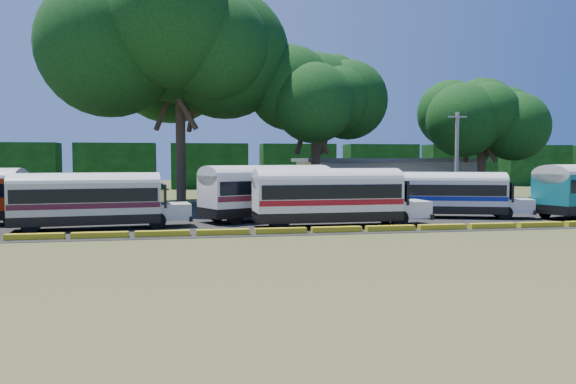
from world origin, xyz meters
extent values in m
plane|color=#304918|center=(0.00, 0.00, 0.00)|extent=(160.00, 160.00, 0.00)
cube|color=black|center=(1.00, 12.00, 0.01)|extent=(64.00, 24.00, 0.02)
cube|color=gold|center=(-10.50, 1.00, 0.15)|extent=(2.70, 0.45, 0.30)
cube|color=gold|center=(-7.50, 1.00, 0.15)|extent=(2.70, 0.45, 0.30)
cube|color=gold|center=(-4.50, 1.00, 0.15)|extent=(2.70, 0.45, 0.30)
cube|color=gold|center=(-1.50, 1.00, 0.15)|extent=(2.70, 0.45, 0.30)
cube|color=gold|center=(1.50, 1.00, 0.15)|extent=(2.70, 0.45, 0.30)
cube|color=gold|center=(4.50, 1.00, 0.15)|extent=(2.70, 0.45, 0.30)
cube|color=gold|center=(7.50, 1.00, 0.15)|extent=(2.70, 0.45, 0.30)
cube|color=gold|center=(10.50, 1.00, 0.15)|extent=(2.70, 0.45, 0.30)
cube|color=gold|center=(13.50, 1.00, 0.15)|extent=(2.70, 0.45, 0.30)
cube|color=gold|center=(16.50, 1.00, 0.15)|extent=(2.70, 0.45, 0.30)
cube|color=beige|center=(18.00, 30.00, 1.80)|extent=(18.00, 8.00, 3.60)
cube|color=#515358|center=(18.00, 30.00, 3.80)|extent=(19.00, 9.00, 0.40)
cube|color=black|center=(-24.00, 48.00, 3.00)|extent=(10.00, 4.00, 6.00)
cube|color=black|center=(-12.00, 48.00, 3.00)|extent=(10.00, 4.00, 6.00)
cube|color=black|center=(0.00, 48.00, 3.00)|extent=(10.00, 4.00, 6.00)
cube|color=black|center=(12.00, 48.00, 3.00)|extent=(10.00, 4.00, 6.00)
cube|color=black|center=(24.00, 48.00, 3.00)|extent=(10.00, 4.00, 6.00)
cube|color=black|center=(36.00, 48.00, 3.00)|extent=(10.00, 4.00, 6.00)
cube|color=black|center=(48.00, 48.00, 3.00)|extent=(10.00, 4.00, 6.00)
cylinder|color=black|center=(-13.08, 6.73, 0.51)|extent=(1.03, 0.35, 1.02)
cylinder|color=black|center=(-12.93, 8.90, 0.51)|extent=(1.03, 0.35, 1.02)
cube|color=#9E2107|center=(-11.89, 7.74, 0.96)|extent=(1.98, 2.35, 0.96)
cube|color=black|center=(-12.53, 7.78, 1.96)|extent=(0.31, 2.34, 1.39)
cube|color=black|center=(-11.03, 7.68, 0.56)|extent=(0.35, 2.49, 0.30)
cylinder|color=black|center=(-4.89, 4.03, 0.47)|extent=(0.97, 0.37, 0.95)
cylinder|color=black|center=(-5.12, 6.04, 0.47)|extent=(0.97, 0.37, 0.95)
cylinder|color=black|center=(-11.28, 3.31, 0.47)|extent=(0.97, 0.37, 0.95)
cylinder|color=black|center=(-11.51, 5.32, 0.47)|extent=(0.97, 0.37, 0.95)
cube|color=black|center=(-8.67, 4.62, 0.62)|extent=(7.98, 3.23, 0.52)
cube|color=beige|center=(-8.67, 4.62, 1.74)|extent=(7.98, 3.23, 1.73)
cube|color=black|center=(-8.67, 4.62, 1.94)|extent=(7.68, 3.25, 0.73)
cube|color=#4D1325|center=(-8.67, 4.62, 1.39)|extent=(7.91, 3.25, 0.28)
ellipsoid|color=silver|center=(-8.67, 4.62, 2.60)|extent=(7.98, 3.23, 1.06)
cube|color=beige|center=(-3.97, 5.15, 0.90)|extent=(1.93, 2.26, 0.90)
cube|color=black|center=(-4.56, 5.09, 1.82)|extent=(0.39, 2.18, 1.30)
cube|color=black|center=(-3.17, 5.24, 0.52)|extent=(0.43, 2.32, 0.28)
cube|color=black|center=(-12.48, 4.19, 0.52)|extent=(0.43, 2.32, 0.28)
cylinder|color=black|center=(6.06, 8.37, 0.53)|extent=(1.08, 0.71, 1.06)
cylinder|color=black|center=(5.12, 10.42, 0.53)|extent=(1.08, 0.71, 1.06)
cylinder|color=black|center=(-0.47, 5.38, 0.53)|extent=(1.08, 0.71, 1.06)
cylinder|color=black|center=(-1.41, 7.44, 0.53)|extent=(1.08, 0.71, 1.06)
cube|color=black|center=(1.84, 7.68, 0.69)|extent=(8.98, 6.00, 0.58)
cube|color=white|center=(1.84, 7.68, 1.94)|extent=(8.98, 6.00, 1.93)
cube|color=black|center=(1.84, 7.68, 2.17)|extent=(8.69, 5.92, 0.81)
cube|color=#5B1720|center=(1.84, 7.68, 1.55)|extent=(8.92, 6.01, 0.32)
ellipsoid|color=silver|center=(1.84, 7.68, 2.91)|extent=(8.98, 6.00, 1.19)
cube|color=white|center=(6.65, 9.88, 1.00)|extent=(2.70, 2.90, 1.00)
cube|color=black|center=(6.04, 9.60, 2.04)|extent=(1.15, 2.28, 1.45)
cube|color=black|center=(7.46, 10.25, 0.58)|extent=(1.25, 2.43, 0.32)
cube|color=black|center=(-2.05, 5.90, 0.58)|extent=(1.25, 2.43, 0.32)
cylinder|color=black|center=(8.59, 2.42, 0.51)|extent=(1.02, 0.31, 1.01)
cylinder|color=black|center=(8.54, 4.59, 0.51)|extent=(1.02, 0.31, 1.01)
cylinder|color=black|center=(1.70, 2.26, 0.51)|extent=(1.02, 0.31, 1.01)
cylinder|color=black|center=(1.64, 4.42, 0.51)|extent=(1.02, 0.31, 1.01)
cube|color=black|center=(4.61, 3.41, 0.66)|extent=(8.37, 2.74, 0.56)
cube|color=white|center=(4.61, 3.41, 1.86)|extent=(8.37, 2.74, 1.86)
cube|color=black|center=(4.61, 3.41, 2.08)|extent=(8.04, 2.79, 0.78)
cube|color=maroon|center=(4.61, 3.41, 1.49)|extent=(8.29, 2.78, 0.30)
ellipsoid|color=silver|center=(4.61, 3.41, 2.79)|extent=(8.37, 2.74, 1.14)
cube|color=white|center=(9.68, 3.54, 0.96)|extent=(1.88, 2.27, 0.96)
cube|color=black|center=(9.04, 3.52, 1.95)|extent=(0.21, 2.34, 1.39)
cube|color=black|center=(10.54, 3.56, 0.56)|extent=(0.24, 2.49, 0.30)
cube|color=black|center=(0.51, 3.31, 0.56)|extent=(0.24, 2.49, 0.30)
cylinder|color=black|center=(16.70, 4.88, 0.46)|extent=(0.95, 0.54, 0.92)
cylinder|color=black|center=(17.33, 6.74, 0.46)|extent=(0.95, 0.54, 0.92)
cylinder|color=black|center=(10.80, 6.89, 0.46)|extent=(0.95, 0.54, 0.92)
cylinder|color=black|center=(11.43, 8.74, 0.46)|extent=(0.95, 0.54, 0.92)
cube|color=black|center=(13.63, 6.96, 0.60)|extent=(7.85, 4.58, 0.50)
cube|color=silver|center=(13.63, 6.96, 1.68)|extent=(7.85, 4.58, 1.68)
cube|color=black|center=(13.63, 6.96, 1.88)|extent=(7.58, 4.54, 0.70)
cube|color=navy|center=(13.63, 6.96, 1.35)|extent=(7.79, 4.59, 0.27)
ellipsoid|color=silver|center=(13.63, 6.96, 2.52)|extent=(7.85, 4.58, 1.03)
cube|color=silver|center=(17.97, 5.49, 0.87)|extent=(2.21, 2.44, 0.87)
cube|color=black|center=(17.43, 5.67, 1.77)|extent=(0.81, 2.04, 1.26)
cube|color=black|center=(18.71, 5.24, 0.50)|extent=(0.88, 2.18, 0.27)
cube|color=black|center=(10.12, 8.15, 0.50)|extent=(0.88, 2.18, 0.27)
cylinder|color=black|center=(19.96, 5.47, 0.53)|extent=(1.11, 0.64, 1.07)
cube|color=black|center=(19.19, 3.98, 0.59)|extent=(1.07, 2.53, 0.32)
cylinder|color=#3C281E|center=(-3.63, 20.20, 4.81)|extent=(0.80, 0.80, 9.61)
cylinder|color=#3C281E|center=(-2.41, 20.64, 8.93)|extent=(1.57, 3.33, 5.42)
cylinder|color=#3C281E|center=(-4.63, 21.03, 8.93)|extent=(2.51, 2.88, 5.42)
cylinder|color=#3C281E|center=(-3.86, 18.92, 8.93)|extent=(3.41, 1.02, 5.42)
ellipsoid|color=black|center=(-3.63, 20.20, 13.89)|extent=(14.71, 14.71, 10.79)
cylinder|color=#3C281E|center=(8.08, 20.84, 3.33)|extent=(0.80, 0.80, 6.67)
cylinder|color=#3C281E|center=(9.30, 21.28, 6.19)|extent=(1.26, 2.47, 3.83)
cylinder|color=#3C281E|center=(7.08, 21.67, 6.19)|extent=(1.92, 2.17, 3.83)
cylinder|color=#3C281E|center=(7.85, 19.56, 6.19)|extent=(2.50, 0.86, 3.83)
ellipsoid|color=black|center=(8.08, 20.84, 9.79)|extent=(9.40, 9.40, 6.89)
cylinder|color=#3C281E|center=(24.29, 21.22, 2.80)|extent=(0.80, 0.80, 5.60)
cylinder|color=#3C281E|center=(25.51, 21.67, 5.20)|extent=(1.14, 2.15, 3.25)
cylinder|color=#3C281E|center=(23.29, 22.06, 5.20)|extent=(1.71, 1.91, 3.25)
cylinder|color=#3C281E|center=(24.06, 19.94, 5.20)|extent=(2.17, 0.80, 3.25)
ellipsoid|color=black|center=(24.29, 21.22, 8.30)|extent=(8.77, 8.77, 6.43)
cylinder|color=gray|center=(18.31, 14.55, 3.84)|extent=(0.30, 0.30, 7.68)
cube|color=gray|center=(18.31, 14.55, 7.30)|extent=(1.60, 0.12, 0.12)
camera|label=1|loc=(-3.45, -27.55, 3.84)|focal=35.00mm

